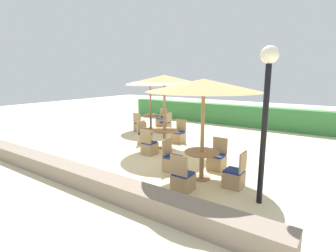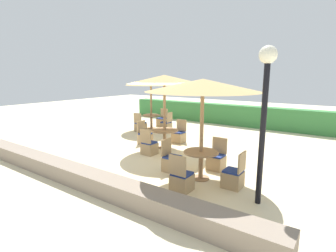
# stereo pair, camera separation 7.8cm
# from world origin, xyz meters

# --- Properties ---
(ground_plane) EXTENTS (40.00, 40.00, 0.00)m
(ground_plane) POSITION_xyz_m (0.00, 0.00, 0.00)
(ground_plane) COLOR beige
(hedge_row) EXTENTS (13.00, 0.70, 1.11)m
(hedge_row) POSITION_xyz_m (0.00, 6.76, 0.55)
(hedge_row) COLOR #387A3D
(hedge_row) RESTS_ON ground_plane
(stone_border) EXTENTS (10.00, 0.56, 0.43)m
(stone_border) POSITION_xyz_m (0.00, -3.27, 0.21)
(stone_border) COLOR gray
(stone_border) RESTS_ON ground_plane
(lamp_post) EXTENTS (0.36, 0.36, 3.32)m
(lamp_post) POSITION_xyz_m (3.98, -1.66, 2.35)
(lamp_post) COLOR black
(lamp_post) RESTS_ON ground_plane
(parasol_center) EXTENTS (2.78, 2.78, 2.75)m
(parasol_center) POSITION_xyz_m (-0.23, 0.70, 2.57)
(parasol_center) COLOR #93704C
(parasol_center) RESTS_ON ground_plane
(round_table_center) EXTENTS (1.04, 1.04, 0.71)m
(round_table_center) POSITION_xyz_m (-0.23, 0.70, 0.55)
(round_table_center) COLOR #93704C
(round_table_center) RESTS_ON ground_plane
(patio_chair_center_north) EXTENTS (0.46, 0.46, 0.93)m
(patio_chair_center_north) POSITION_xyz_m (-0.26, 1.75, 0.26)
(patio_chair_center_north) COLOR tan
(patio_chair_center_north) RESTS_ON ground_plane
(patio_chair_center_south) EXTENTS (0.46, 0.46, 0.93)m
(patio_chair_center_south) POSITION_xyz_m (-0.20, -0.26, 0.26)
(patio_chair_center_south) COLOR tan
(patio_chair_center_south) RESTS_ON ground_plane
(patio_chair_center_west) EXTENTS (0.46, 0.46, 0.93)m
(patio_chair_center_west) POSITION_xyz_m (-1.24, 0.74, 0.26)
(patio_chair_center_west) COLOR tan
(patio_chair_center_west) RESTS_ON ground_plane
(parasol_front_right) EXTENTS (2.96, 2.96, 2.65)m
(parasol_front_right) POSITION_xyz_m (2.31, -1.17, 2.48)
(parasol_front_right) COLOR #93704C
(parasol_front_right) RESTS_ON ground_plane
(round_table_front_right) EXTENTS (0.92, 0.92, 0.76)m
(round_table_front_right) POSITION_xyz_m (2.31, -1.17, 0.56)
(round_table_front_right) COLOR #93704C
(round_table_front_right) RESTS_ON ground_plane
(patio_chair_front_right_north) EXTENTS (0.46, 0.46, 0.93)m
(patio_chair_front_right_north) POSITION_xyz_m (2.35, -0.26, 0.26)
(patio_chair_front_right_north) COLOR tan
(patio_chair_front_right_north) RESTS_ON ground_plane
(patio_chair_front_right_east) EXTENTS (0.46, 0.46, 0.93)m
(patio_chair_front_right_east) POSITION_xyz_m (3.24, -1.19, 0.26)
(patio_chair_front_right_east) COLOR tan
(patio_chair_front_right_east) RESTS_ON ground_plane
(patio_chair_front_right_west) EXTENTS (0.46, 0.46, 0.93)m
(patio_chair_front_right_west) POSITION_xyz_m (1.35, -1.13, 0.26)
(patio_chair_front_right_west) COLOR tan
(patio_chair_front_right_west) RESTS_ON ground_plane
(patio_chair_front_right_south) EXTENTS (0.46, 0.46, 0.93)m
(patio_chair_front_right_south) POSITION_xyz_m (2.29, -2.09, 0.26)
(patio_chair_front_right_south) COLOR tan
(patio_chair_front_right_south) RESTS_ON ground_plane
(parasol_back_left) EXTENTS (2.60, 2.60, 2.55)m
(parasol_back_left) POSITION_xyz_m (-2.95, 3.30, 2.38)
(parasol_back_left) COLOR #93704C
(parasol_back_left) RESTS_ON ground_plane
(round_table_back_left) EXTENTS (0.92, 0.92, 0.72)m
(round_table_back_left) POSITION_xyz_m (-2.95, 3.30, 0.53)
(round_table_back_left) COLOR #93704C
(round_table_back_left) RESTS_ON ground_plane
(patio_chair_back_left_east) EXTENTS (0.46, 0.46, 0.93)m
(patio_chair_back_left_east) POSITION_xyz_m (-2.03, 3.34, 0.26)
(patio_chair_back_left_east) COLOR tan
(patio_chair_back_left_east) RESTS_ON ground_plane
(patio_chair_back_left_south) EXTENTS (0.46, 0.46, 0.93)m
(patio_chair_back_left_south) POSITION_xyz_m (-2.95, 2.43, 0.26)
(patio_chair_back_left_south) COLOR tan
(patio_chair_back_left_south) RESTS_ON ground_plane
(patio_chair_back_left_north) EXTENTS (0.46, 0.46, 0.93)m
(patio_chair_back_left_north) POSITION_xyz_m (-2.91, 4.19, 0.26)
(patio_chair_back_left_north) COLOR tan
(patio_chair_back_left_north) RESTS_ON ground_plane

